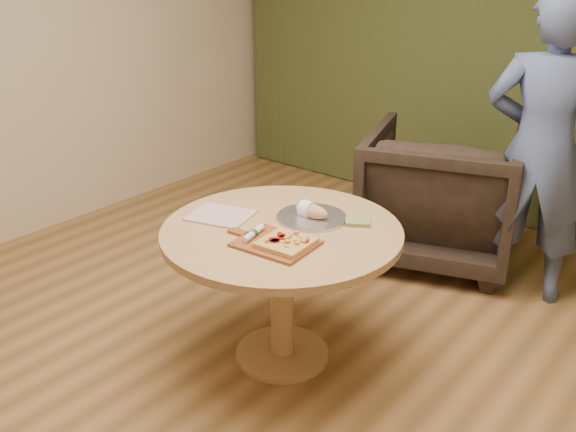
% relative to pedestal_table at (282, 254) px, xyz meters
% --- Properties ---
extents(room_shell, '(5.04, 6.04, 2.84)m').
position_rel_pedestal_table_xyz_m(room_shell, '(0.02, -0.36, 0.79)').
color(room_shell, olive).
rests_on(room_shell, ground).
extents(curtain, '(4.80, 0.14, 2.78)m').
position_rel_pedestal_table_xyz_m(curtain, '(0.02, 2.54, 0.79)').
color(curtain, '#323D1B').
rests_on(curtain, ground).
extents(pedestal_table, '(1.19, 1.19, 0.75)m').
position_rel_pedestal_table_xyz_m(pedestal_table, '(0.00, 0.00, 0.00)').
color(pedestal_table, tan).
rests_on(pedestal_table, ground).
extents(pizza_paddle, '(0.46, 0.31, 0.01)m').
position_rel_pedestal_table_xyz_m(pizza_paddle, '(0.09, -0.16, 0.15)').
color(pizza_paddle, brown).
rests_on(pizza_paddle, pedestal_table).
extents(flatbread_pizza, '(0.24, 0.24, 0.04)m').
position_rel_pedestal_table_xyz_m(flatbread_pizza, '(0.16, -0.16, 0.17)').
color(flatbread_pizza, tan).
rests_on(flatbread_pizza, pizza_paddle).
extents(cutlery_roll, '(0.07, 0.20, 0.03)m').
position_rel_pedestal_table_xyz_m(cutlery_roll, '(-0.02, -0.18, 0.17)').
color(cutlery_roll, white).
rests_on(cutlery_roll, pizza_paddle).
extents(newspaper, '(0.36, 0.32, 0.01)m').
position_rel_pedestal_table_xyz_m(newspaper, '(-0.33, -0.08, 0.15)').
color(newspaper, white).
rests_on(newspaper, pedestal_table).
extents(serving_tray, '(0.36, 0.36, 0.02)m').
position_rel_pedestal_table_xyz_m(serving_tray, '(0.04, 0.18, 0.15)').
color(serving_tray, silver).
rests_on(serving_tray, pedestal_table).
extents(bread_roll, '(0.19, 0.09, 0.09)m').
position_rel_pedestal_table_xyz_m(bread_roll, '(0.03, 0.18, 0.18)').
color(bread_roll, tan).
rests_on(bread_roll, serving_tray).
extents(green_packet, '(0.16, 0.15, 0.02)m').
position_rel_pedestal_table_xyz_m(green_packet, '(0.26, 0.28, 0.15)').
color(green_packet, '#58692F').
rests_on(green_packet, pedestal_table).
extents(armchair, '(1.22, 1.18, 1.01)m').
position_rel_pedestal_table_xyz_m(armchair, '(0.08, 1.60, -0.11)').
color(armchair, black).
rests_on(armchair, ground).
extents(person_standing, '(0.76, 0.59, 1.85)m').
position_rel_pedestal_table_xyz_m(person_standing, '(0.72, 1.50, 0.32)').
color(person_standing, '#445582').
rests_on(person_standing, ground).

